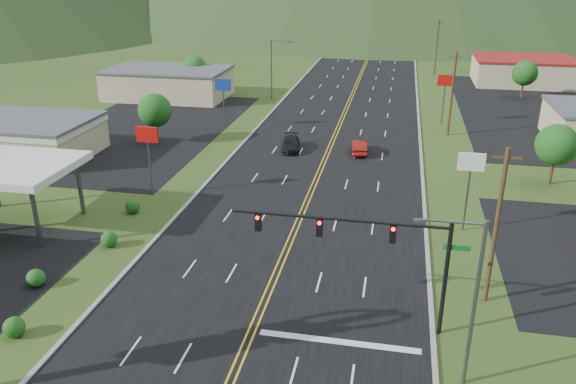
% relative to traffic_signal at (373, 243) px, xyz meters
% --- Properties ---
extents(traffic_signal, '(13.10, 0.43, 7.00)m').
position_rel_traffic_signal_xyz_m(traffic_signal, '(0.00, 0.00, 0.00)').
color(traffic_signal, black).
rests_on(traffic_signal, ground).
extents(streetlight_east, '(3.28, 0.25, 9.00)m').
position_rel_traffic_signal_xyz_m(streetlight_east, '(4.70, -4.00, -0.15)').
color(streetlight_east, '#59595E').
rests_on(streetlight_east, ground).
extents(streetlight_west, '(3.28, 0.25, 9.00)m').
position_rel_traffic_signal_xyz_m(streetlight_west, '(-18.16, 56.00, -0.15)').
color(streetlight_west, '#59595E').
rests_on(streetlight_west, ground).
extents(gas_canopy, '(10.00, 8.00, 5.30)m').
position_rel_traffic_signal_xyz_m(gas_canopy, '(-28.48, 8.00, -0.46)').
color(gas_canopy, white).
rests_on(gas_canopy, ground).
extents(building_west_mid, '(14.40, 10.40, 4.10)m').
position_rel_traffic_signal_xyz_m(building_west_mid, '(-38.48, 24.00, -3.06)').
color(building_west_mid, beige).
rests_on(building_west_mid, ground).
extents(building_west_far, '(18.40, 11.40, 4.50)m').
position_rel_traffic_signal_xyz_m(building_west_far, '(-34.48, 54.00, -3.07)').
color(building_west_far, beige).
rests_on(building_west_far, ground).
extents(building_east_far, '(16.40, 12.40, 4.50)m').
position_rel_traffic_signal_xyz_m(building_east_far, '(21.52, 76.00, -3.07)').
color(building_east_far, beige).
rests_on(building_east_far, ground).
extents(pole_sign_west_a, '(2.00, 0.18, 6.40)m').
position_rel_traffic_signal_xyz_m(pole_sign_west_a, '(-20.48, 16.00, -0.28)').
color(pole_sign_west_a, '#59595E').
rests_on(pole_sign_west_a, ground).
extents(pole_sign_west_b, '(2.00, 0.18, 6.40)m').
position_rel_traffic_signal_xyz_m(pole_sign_west_b, '(-20.48, 38.00, -0.28)').
color(pole_sign_west_b, '#59595E').
rests_on(pole_sign_west_b, ground).
extents(pole_sign_east_a, '(2.00, 0.18, 6.40)m').
position_rel_traffic_signal_xyz_m(pole_sign_east_a, '(6.52, 14.00, -0.28)').
color(pole_sign_east_a, '#59595E').
rests_on(pole_sign_east_a, ground).
extents(pole_sign_east_b, '(2.00, 0.18, 6.40)m').
position_rel_traffic_signal_xyz_m(pole_sign_east_b, '(6.52, 46.00, -0.28)').
color(pole_sign_east_b, '#59595E').
rests_on(pole_sign_east_b, ground).
extents(tree_west_a, '(3.84, 3.84, 5.82)m').
position_rel_traffic_signal_xyz_m(tree_west_a, '(-26.48, 31.00, -1.44)').
color(tree_west_a, '#382314').
rests_on(tree_west_a, ground).
extents(tree_west_b, '(3.84, 3.84, 5.82)m').
position_rel_traffic_signal_xyz_m(tree_west_b, '(-31.48, 58.00, -1.44)').
color(tree_west_b, '#382314').
rests_on(tree_west_b, ground).
extents(tree_east_a, '(3.84, 3.84, 5.82)m').
position_rel_traffic_signal_xyz_m(tree_east_a, '(15.52, 26.00, -1.44)').
color(tree_east_a, '#382314').
rests_on(tree_east_a, ground).
extents(tree_east_b, '(3.84, 3.84, 5.82)m').
position_rel_traffic_signal_xyz_m(tree_east_b, '(19.52, 64.00, -1.44)').
color(tree_east_b, '#382314').
rests_on(tree_east_b, ground).
extents(utility_pole_a, '(1.60, 0.28, 10.00)m').
position_rel_traffic_signal_xyz_m(utility_pole_a, '(7.02, 4.00, -0.20)').
color(utility_pole_a, '#382314').
rests_on(utility_pole_a, ground).
extents(utility_pole_b, '(1.60, 0.28, 10.00)m').
position_rel_traffic_signal_xyz_m(utility_pole_b, '(7.02, 41.00, -0.20)').
color(utility_pole_b, '#382314').
rests_on(utility_pole_b, ground).
extents(utility_pole_c, '(1.60, 0.28, 10.00)m').
position_rel_traffic_signal_xyz_m(utility_pole_c, '(7.02, 81.00, -0.20)').
color(utility_pole_c, '#382314').
rests_on(utility_pole_c, ground).
extents(utility_pole_d, '(1.60, 0.28, 10.00)m').
position_rel_traffic_signal_xyz_m(utility_pole_d, '(7.02, 121.00, -0.20)').
color(utility_pole_d, '#382314').
rests_on(utility_pole_d, ground).
extents(car_dark_mid, '(2.71, 5.01, 1.38)m').
position_rel_traffic_signal_xyz_m(car_dark_mid, '(-10.65, 31.41, -4.64)').
color(car_dark_mid, black).
rests_on(car_dark_mid, ground).
extents(car_red_far, '(2.02, 4.55, 1.45)m').
position_rel_traffic_signal_xyz_m(car_red_far, '(-3.06, 31.78, -4.60)').
color(car_red_far, maroon).
rests_on(car_red_far, ground).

